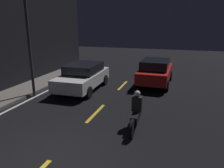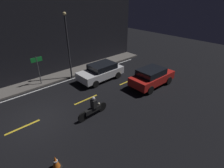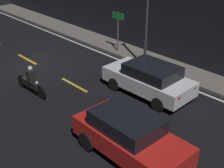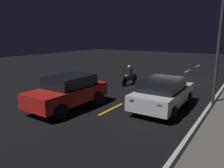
# 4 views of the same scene
# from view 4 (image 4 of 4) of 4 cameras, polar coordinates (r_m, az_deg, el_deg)

# --- Properties ---
(ground_plane) EXTENTS (56.00, 56.00, 0.00)m
(ground_plane) POSITION_cam_4_polar(r_m,az_deg,el_deg) (17.48, 14.48, 0.88)
(ground_plane) COLOR black
(lane_dash_a) EXTENTS (2.00, 0.14, 0.01)m
(lane_dash_a) POSITION_cam_4_polar(r_m,az_deg,el_deg) (27.02, 21.51, 4.46)
(lane_dash_a) COLOR gold
(lane_dash_a) RESTS_ON ground
(lane_dash_b) EXTENTS (2.00, 0.14, 0.01)m
(lane_dash_b) POSITION_cam_4_polar(r_m,az_deg,el_deg) (22.68, 19.07, 3.23)
(lane_dash_b) COLOR gold
(lane_dash_b) RESTS_ON ground
(lane_dash_c) EXTENTS (2.00, 0.14, 0.01)m
(lane_dash_c) POSITION_cam_4_polar(r_m,az_deg,el_deg) (18.41, 15.50, 1.41)
(lane_dash_c) COLOR gold
(lane_dash_c) RESTS_ON ground
(lane_dash_d) EXTENTS (2.00, 0.14, 0.01)m
(lane_dash_d) POSITION_cam_4_polar(r_m,az_deg,el_deg) (14.29, 9.84, -1.48)
(lane_dash_d) COLOR gold
(lane_dash_d) RESTS_ON ground
(lane_dash_e) EXTENTS (2.00, 0.14, 0.01)m
(lane_dash_e) POSITION_cam_4_polar(r_m,az_deg,el_deg) (10.48, -0.20, -6.54)
(lane_dash_e) COLOR gold
(lane_dash_e) RESTS_ON ground
(lane_solid_kerb) EXTENTS (25.20, 0.14, 0.01)m
(lane_solid_kerb) POSITION_cam_4_polar(r_m,az_deg,el_deg) (16.68, 26.95, -0.65)
(lane_solid_kerb) COLOR silver
(lane_solid_kerb) RESTS_ON ground
(sedan_white) EXTENTS (4.22, 2.04, 1.47)m
(sedan_white) POSITION_cam_4_polar(r_m,az_deg,el_deg) (10.63, 13.13, -2.22)
(sedan_white) COLOR silver
(sedan_white) RESTS_ON ground
(taxi_red) EXTENTS (4.11, 1.96, 1.56)m
(taxi_red) POSITION_cam_4_polar(r_m,az_deg,el_deg) (10.66, -11.32, -1.81)
(taxi_red) COLOR red
(taxi_red) RESTS_ON ground
(motorcycle) EXTENTS (2.23, 0.37, 1.39)m
(motorcycle) POSITION_cam_4_polar(r_m,az_deg,el_deg) (15.64, 4.62, 1.99)
(motorcycle) COLOR black
(motorcycle) RESTS_ON ground
(traffic_cone_near) EXTENTS (0.44, 0.44, 0.69)m
(traffic_cone_near) POSITION_cam_4_polar(r_m,az_deg,el_deg) (19.60, 4.62, 3.48)
(traffic_cone_near) COLOR black
(traffic_cone_near) RESTS_ON ground
(street_lamp) EXTENTS (0.28, 0.28, 5.76)m
(street_lamp) POSITION_cam_4_polar(r_m,az_deg,el_deg) (11.73, 26.24, 10.35)
(street_lamp) COLOR #333338
(street_lamp) RESTS_ON ground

